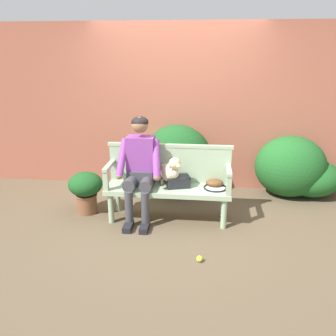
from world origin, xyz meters
name	(u,v)px	position (x,y,z in m)	size (l,w,h in m)	color
ground_plane	(168,219)	(0.00, 0.00, 0.00)	(40.00, 40.00, 0.00)	brown
brick_garden_fence	(178,107)	(0.00, 1.37, 1.23)	(8.00, 0.30, 2.46)	#9E5642
hedge_bush_far_right	(290,166)	(1.69, 0.98, 0.45)	(1.02, 0.83, 0.90)	#1E5B23
hedge_bush_far_left	(169,160)	(-0.09, 1.00, 0.47)	(0.90, 0.87, 0.95)	#337538
hedge_bush_mid_right	(177,159)	(0.03, 0.98, 0.51)	(1.04, 0.84, 1.03)	#194C1E
hedge_bush_mid_left	(311,178)	(2.01, 1.01, 0.28)	(0.85, 0.74, 0.55)	#1E5B23
garden_bench	(168,192)	(0.00, 0.00, 0.38)	(1.55, 0.47, 0.44)	#9EB793
bench_backrest	(170,163)	(0.00, 0.20, 0.69)	(1.59, 0.06, 0.50)	#9EB793
bench_armrest_left_end	(108,172)	(-0.74, -0.08, 0.64)	(0.06, 0.47, 0.28)	#9EB793
bench_armrest_right_end	(229,176)	(0.74, -0.08, 0.64)	(0.06, 0.47, 0.28)	#9EB793
person_seated	(140,165)	(-0.35, -0.01, 0.71)	(0.56, 0.63, 1.31)	black
dog_on_bench	(171,171)	(0.03, 0.02, 0.64)	(0.33, 0.37, 0.40)	beige
tennis_racket	(216,187)	(0.59, 0.05, 0.45)	(0.33, 0.58, 0.03)	black
baseball_glove	(215,183)	(0.58, 0.10, 0.48)	(0.22, 0.17, 0.09)	brown
sports_bag	(178,181)	(0.12, 0.03, 0.51)	(0.28, 0.20, 0.14)	#232328
tennis_ball	(200,259)	(0.43, -0.94, 0.03)	(0.07, 0.07, 0.07)	#CCDB33
potted_plant	(86,188)	(-1.09, 0.08, 0.34)	(0.45, 0.45, 0.56)	brown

